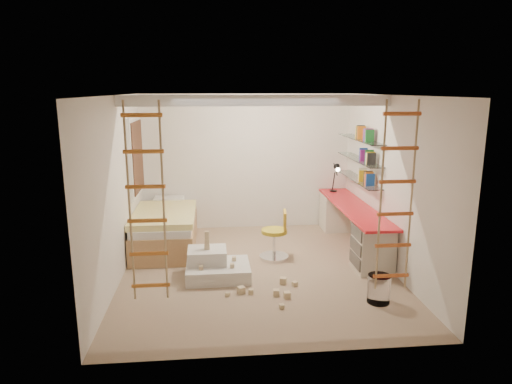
{
  "coord_description": "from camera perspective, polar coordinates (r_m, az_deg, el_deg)",
  "views": [
    {
      "loc": [
        -0.66,
        -6.45,
        2.68
      ],
      "look_at": [
        0.0,
        0.3,
        1.15
      ],
      "focal_mm": 32.0,
      "sensor_mm": 36.0,
      "label": 1
    }
  ],
  "objects": [
    {
      "name": "floor",
      "position": [
        7.01,
        0.24,
        -9.75
      ],
      "size": [
        4.5,
        4.5,
        0.0
      ],
      "primitive_type": "plane",
      "color": "#957E60",
      "rests_on": "ground"
    },
    {
      "name": "play_platform",
      "position": [
        6.75,
        -5.15,
        -9.26
      ],
      "size": [
        0.92,
        0.72,
        0.41
      ],
      "color": "silver",
      "rests_on": "floor"
    },
    {
      "name": "rope_ladder_left",
      "position": [
        4.89,
        -13.54,
        -1.45
      ],
      "size": [
        0.41,
        0.04,
        2.13
      ],
      "primitive_type": null,
      "color": "#BE6C20",
      "rests_on": "ceiling"
    },
    {
      "name": "swivel_chair",
      "position": [
        7.38,
        2.47,
        -6.17
      ],
      "size": [
        0.52,
        0.52,
        0.8
      ],
      "color": "gold",
      "rests_on": "floor"
    },
    {
      "name": "bed",
      "position": [
        8.07,
        -11.21,
        -4.47
      ],
      "size": [
        1.02,
        2.0,
        0.69
      ],
      "color": "#AD7F51",
      "rests_on": "floor"
    },
    {
      "name": "window_frame",
      "position": [
        8.13,
        -14.84,
        4.31
      ],
      "size": [
        0.06,
        1.15,
        1.35
      ],
      "primitive_type": "cube",
      "color": "white",
      "rests_on": "wall_left"
    },
    {
      "name": "books",
      "position": [
        8.06,
        12.81,
        4.92
      ],
      "size": [
        0.14,
        0.52,
        0.92
      ],
      "color": "#194CA5",
      "rests_on": "shelves"
    },
    {
      "name": "rope_ladder_right",
      "position": [
        5.24,
        17.13,
        -0.71
      ],
      "size": [
        0.41,
        0.04,
        2.13
      ],
      "primitive_type": null,
      "color": "#C44B21",
      "rests_on": "ceiling"
    },
    {
      "name": "toy_blocks",
      "position": [
        6.39,
        -1.27,
        -10.26
      ],
      "size": [
        1.36,
        1.23,
        0.68
      ],
      "color": "#CCB284",
      "rests_on": "floor"
    },
    {
      "name": "shelves",
      "position": [
        8.08,
        12.77,
        4.0
      ],
      "size": [
        0.25,
        1.8,
        0.71
      ],
      "color": "white",
      "rests_on": "wall_right"
    },
    {
      "name": "waste_bin",
      "position": [
        6.18,
        15.12,
        -11.61
      ],
      "size": [
        0.29,
        0.29,
        0.37
      ],
      "primitive_type": "cylinder",
      "color": "white",
      "rests_on": "floor"
    },
    {
      "name": "desk",
      "position": [
        8.02,
        11.94,
        -4.06
      ],
      "size": [
        0.56,
        2.8,
        0.75
      ],
      "color": "red",
      "rests_on": "floor"
    },
    {
      "name": "ceiling_beam",
      "position": [
        6.78,
        0.0,
        11.36
      ],
      "size": [
        4.0,
        0.18,
        0.16
      ],
      "primitive_type": "cube",
      "color": "white",
      "rests_on": "ceiling"
    },
    {
      "name": "window_blind",
      "position": [
        8.13,
        -14.56,
        4.32
      ],
      "size": [
        0.02,
        1.0,
        1.2
      ],
      "primitive_type": "cube",
      "color": "#4C2D1E",
      "rests_on": "window_frame"
    },
    {
      "name": "task_lamp",
      "position": [
        8.73,
        10.0,
        2.35
      ],
      "size": [
        0.14,
        0.36,
        0.57
      ],
      "color": "black",
      "rests_on": "desk"
    }
  ]
}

